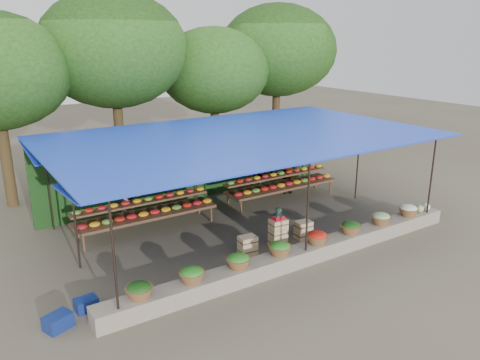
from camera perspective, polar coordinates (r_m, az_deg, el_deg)
ground at (r=14.16m, az=0.25°, el=-5.74°), size 60.00×60.00×0.00m
stone_curb at (r=12.08m, az=7.50°, el=-9.08°), size 10.60×0.55×0.40m
stall_canopy at (r=13.41m, az=0.09°, el=4.93°), size 10.80×6.60×2.82m
produce_baskets at (r=11.87m, az=7.20°, el=-7.63°), size 8.98×0.58×0.34m
netting_backdrop at (r=16.34m, az=-5.81°, el=1.96°), size 10.60×0.06×2.50m
tree_row at (r=18.66m, az=-9.01°, el=14.48°), size 16.51×5.50×7.12m
fruit_table_left at (r=14.01m, az=-11.41°, el=-3.70°), size 4.21×0.95×0.93m
fruit_table_right at (r=16.36m, az=5.01°, el=-0.35°), size 4.21×0.95×0.93m
crate_counter at (r=12.88m, az=4.56°, el=-6.73°), size 2.37×0.37×0.77m
weighing_scale at (r=12.67m, az=4.62°, el=-4.51°), size 0.30×0.30×0.32m
vendor_seated at (r=12.98m, az=4.61°, el=-5.51°), size 0.41×0.30×1.05m
customer_left at (r=14.70m, az=-13.22°, el=-2.24°), size 0.80×0.67×1.49m
customer_mid at (r=16.65m, az=2.85°, el=1.05°), size 1.29×0.95×1.79m
customer_right at (r=17.06m, az=5.76°, el=0.89°), size 0.96×0.66×1.51m
blue_crate_front at (r=10.22m, az=-21.30°, el=-15.79°), size 0.61×0.53×0.31m
blue_crate_back at (r=10.63m, az=-18.24°, el=-14.18°), size 0.48×0.36×0.27m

